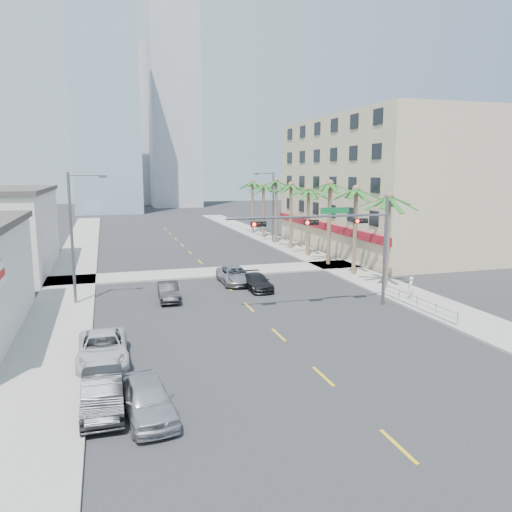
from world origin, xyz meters
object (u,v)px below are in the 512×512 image
(car_parked_near, at_px, (148,399))
(traffic_signal_mast, at_px, (343,233))
(car_lane_left, at_px, (168,292))
(car_lane_center, at_px, (235,275))
(car_parked_mid, at_px, (103,393))
(pedestrian, at_px, (410,288))
(car_parked_far, at_px, (103,348))
(car_lane_right, at_px, (257,282))

(car_parked_near, bearing_deg, traffic_signal_mast, 34.24)
(traffic_signal_mast, relative_size, car_lane_left, 2.84)
(car_parked_near, xyz_separation_m, car_lane_center, (8.67, 20.79, -0.04))
(car_parked_mid, bearing_deg, pedestrian, 28.05)
(traffic_signal_mast, bearing_deg, pedestrian, 3.96)
(car_lane_left, bearing_deg, pedestrian, -14.97)
(car_lane_center, bearing_deg, car_lane_left, -145.91)
(car_parked_mid, distance_m, car_parked_far, 5.15)
(traffic_signal_mast, height_order, pedestrian, traffic_signal_mast)
(traffic_signal_mast, relative_size, car_parked_near, 2.62)
(car_parked_far, xyz_separation_m, car_lane_right, (11.40, 12.10, -0.09))
(traffic_signal_mast, distance_m, pedestrian, 6.93)
(car_parked_mid, xyz_separation_m, car_parked_far, (0.00, 5.15, -0.01))
(car_parked_mid, bearing_deg, traffic_signal_mast, 35.03)
(car_parked_far, relative_size, car_lane_left, 1.28)
(car_lane_right, height_order, pedestrian, pedestrian)
(car_parked_mid, distance_m, pedestrian, 23.43)
(traffic_signal_mast, bearing_deg, car_lane_center, 117.85)
(car_parked_far, relative_size, car_lane_center, 1.02)
(car_parked_mid, xyz_separation_m, car_lane_right, (11.40, 17.25, -0.10))
(car_parked_near, bearing_deg, car_parked_far, 98.63)
(pedestrian, bearing_deg, car_lane_right, -74.35)
(pedestrian, bearing_deg, car_lane_left, -57.41)
(car_parked_far, xyz_separation_m, car_lane_left, (4.45, 10.81, -0.05))
(car_lane_center, bearing_deg, car_parked_near, -111.93)
(car_lane_left, relative_size, car_lane_right, 0.93)
(car_parked_mid, relative_size, car_lane_right, 1.02)
(car_lane_center, bearing_deg, car_lane_right, -65.47)
(car_lane_right, bearing_deg, car_parked_near, -118.65)
(car_parked_far, bearing_deg, car_lane_center, 55.36)
(car_lane_right, bearing_deg, pedestrian, -34.62)
(car_parked_near, xyz_separation_m, pedestrian, (19.15, 11.88, 0.22))
(car_lane_center, bearing_deg, pedestrian, -39.68)
(car_lane_left, bearing_deg, car_lane_center, 35.69)
(car_lane_center, relative_size, pedestrian, 3.12)
(car_parked_mid, distance_m, car_lane_center, 22.30)
(car_parked_mid, height_order, car_lane_left, car_parked_mid)
(traffic_signal_mast, bearing_deg, car_parked_far, -160.58)
(car_lane_right, bearing_deg, traffic_signal_mast, -61.10)
(traffic_signal_mast, distance_m, car_parked_far, 16.68)
(car_parked_near, relative_size, car_parked_mid, 0.99)
(car_lane_left, xyz_separation_m, car_lane_right, (6.95, 1.29, -0.03))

